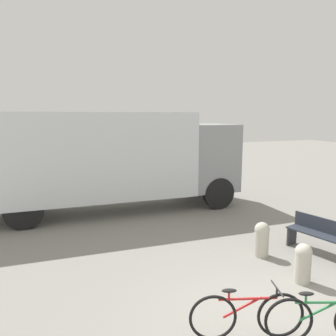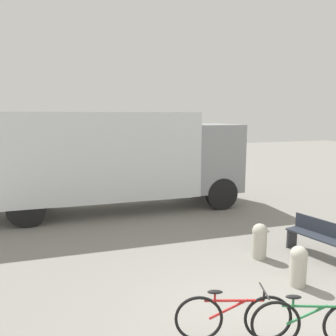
# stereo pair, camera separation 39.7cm
# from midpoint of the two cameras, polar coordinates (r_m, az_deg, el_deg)

# --- Properties ---
(ground_plane) EXTENTS (60.00, 60.00, 0.00)m
(ground_plane) POSITION_cam_midpoint_polar(r_m,az_deg,el_deg) (5.81, 16.53, -24.85)
(ground_plane) COLOR gray
(delivery_truck) EXTENTS (8.78, 2.58, 3.31)m
(delivery_truck) POSITION_cam_midpoint_polar(r_m,az_deg,el_deg) (11.14, -11.27, 2.00)
(delivery_truck) COLOR silver
(delivery_truck) RESTS_ON ground
(park_bench) EXTENTS (0.80, 1.80, 0.84)m
(park_bench) POSITION_cam_midpoint_polar(r_m,az_deg,el_deg) (8.43, 24.53, -10.66)
(park_bench) COLOR #282D38
(park_bench) RESTS_ON ground
(bicycle_near) EXTENTS (1.62, 0.62, 0.78)m
(bicycle_near) POSITION_cam_midpoint_polar(r_m,az_deg,el_deg) (5.25, 11.26, -23.86)
(bicycle_near) COLOR black
(bicycle_near) RESTS_ON ground
(bicycle_middle) EXTENTS (1.60, 0.67, 0.78)m
(bicycle_middle) POSITION_cam_midpoint_polar(r_m,az_deg,el_deg) (5.47, 23.41, -23.02)
(bicycle_middle) COLOR black
(bicycle_middle) RESTS_ON ground
(bollard_near_bench) EXTENTS (0.32, 0.32, 0.78)m
(bollard_near_bench) POSITION_cam_midpoint_polar(r_m,az_deg,el_deg) (7.00, 20.90, -15.00)
(bollard_near_bench) COLOR #B2AD9E
(bollard_near_bench) RESTS_ON ground
(bollard_far_bench) EXTENTS (0.34, 0.34, 0.81)m
(bollard_far_bench) POSITION_cam_midpoint_polar(r_m,az_deg,el_deg) (7.92, 14.61, -11.70)
(bollard_far_bench) COLOR #B2AD9E
(bollard_far_bench) RESTS_ON ground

